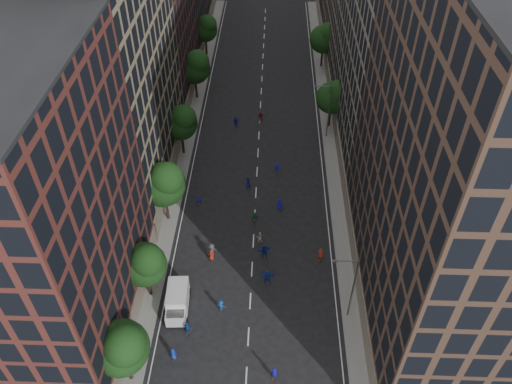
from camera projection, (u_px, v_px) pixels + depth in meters
ground at (258, 155)px, 75.10m from camera, size 240.00×240.00×0.00m
sidewalk_left at (186, 125)px, 80.93m from camera, size 4.00×105.00×0.15m
sidewalk_right at (334, 128)px, 80.30m from camera, size 4.00×105.00×0.15m
bldg_left_a at (33, 217)px, 44.02m from camera, size 14.00×22.00×30.00m
bldg_left_b at (101, 66)px, 60.50m from camera, size 14.00×26.00×34.00m
bldg_left_c at (143, 14)px, 79.58m from camera, size 14.00×20.00×28.00m
bldg_right_a at (464, 171)px, 43.99m from camera, size 14.00×30.00×36.00m
bldg_right_b at (401, 42)px, 66.53m from camera, size 14.00×28.00×33.00m
tree_left_0 at (122, 347)px, 44.55m from camera, size 5.20×5.20×8.83m
tree_left_1 at (145, 263)px, 52.26m from camera, size 4.80×4.80×8.21m
tree_left_2 at (164, 183)px, 60.61m from camera, size 5.60×5.60×9.45m
tree_left_3 at (181, 122)px, 71.38m from camera, size 5.00×5.00×8.58m
tree_left_4 at (195, 66)px, 83.06m from camera, size 5.40×5.40×9.08m
tree_left_5 at (206, 28)px, 95.24m from camera, size 4.80×4.80×8.33m
tree_right_a at (333, 96)px, 76.86m from camera, size 5.00×5.00×8.39m
tree_right_b at (325, 38)px, 91.49m from camera, size 5.20×5.20×8.83m
streetlamp_near at (351, 286)px, 50.58m from camera, size 2.64×0.22×9.06m
streetlamp_far at (328, 109)px, 75.08m from camera, size 2.64×0.22×9.06m
cargo_van at (177, 301)px, 53.74m from camera, size 2.60×5.10×2.65m
skater_0 at (173, 354)px, 49.75m from camera, size 0.80×0.58×1.53m
skater_1 at (274, 373)px, 48.13m from camera, size 0.75×0.63×1.75m
skater_3 at (221, 306)px, 53.99m from camera, size 1.09×0.76×1.54m
skater_4 at (188, 328)px, 51.86m from camera, size 1.07×0.77×1.68m
skater_5 at (267, 277)px, 56.71m from camera, size 1.79×0.64×1.91m
skater_6 at (211, 255)px, 59.35m from camera, size 0.87×0.67×1.58m
skater_7 at (320, 254)px, 59.26m from camera, size 0.78×0.65×1.84m
skater_8 at (259, 237)px, 61.47m from camera, size 0.79×0.63×1.57m
skater_9 at (212, 250)px, 59.66m from camera, size 1.43×1.16×1.93m
skater_10 at (255, 218)px, 63.77m from camera, size 1.17×0.72×1.85m
skater_11 at (264, 251)px, 59.65m from camera, size 1.82×1.09×1.87m
skater_12 at (280, 205)px, 65.68m from camera, size 1.00×0.77×1.81m
skater_13 at (199, 200)px, 66.42m from camera, size 0.69×0.56×1.64m
skater_14 at (247, 183)px, 68.83m from camera, size 1.10×1.00×1.84m
skater_15 at (277, 168)px, 71.49m from camera, size 1.10×0.69×1.62m
skater_16 at (236, 122)px, 79.89m from camera, size 1.20×0.78×1.89m
skater_17 at (261, 116)px, 81.42m from camera, size 1.50×0.68×1.56m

